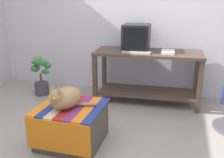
# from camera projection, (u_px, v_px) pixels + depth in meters

# --- Properties ---
(ground_plane) EXTENTS (14.00, 14.00, 0.00)m
(ground_plane) POSITION_uv_depth(u_px,v_px,m) (89.00, 158.00, 2.46)
(ground_plane) COLOR #9E9389
(back_wall) EXTENTS (8.00, 0.10, 2.60)m
(back_wall) POSITION_uv_depth(u_px,v_px,m) (133.00, 11.00, 3.95)
(back_wall) COLOR silver
(back_wall) RESTS_ON ground_plane
(desk) EXTENTS (1.56, 0.70, 0.77)m
(desk) POSITION_uv_depth(u_px,v_px,m) (147.00, 68.00, 3.69)
(desk) COLOR #4C382D
(desk) RESTS_ON ground_plane
(tv_monitor) EXTENTS (0.40, 0.46, 0.37)m
(tv_monitor) POSITION_uv_depth(u_px,v_px,m) (136.00, 38.00, 3.65)
(tv_monitor) COLOR black
(tv_monitor) RESTS_ON desk
(keyboard) EXTENTS (0.40, 0.15, 0.02)m
(keyboard) POSITION_uv_depth(u_px,v_px,m) (136.00, 52.00, 3.51)
(keyboard) COLOR beige
(keyboard) RESTS_ON desk
(book) EXTENTS (0.19, 0.28, 0.03)m
(book) POSITION_uv_depth(u_px,v_px,m) (168.00, 52.00, 3.51)
(book) COLOR white
(book) RESTS_ON desk
(ottoman_with_blanket) EXTENTS (0.66, 0.65, 0.42)m
(ottoman_with_blanket) POSITION_uv_depth(u_px,v_px,m) (72.00, 125.00, 2.67)
(ottoman_with_blanket) COLOR #4C4238
(ottoman_with_blanket) RESTS_ON ground_plane
(cat) EXTENTS (0.45, 0.43, 0.28)m
(cat) POSITION_uv_depth(u_px,v_px,m) (65.00, 98.00, 2.53)
(cat) COLOR #9E7A4C
(cat) RESTS_ON ottoman_with_blanket
(potted_plant) EXTENTS (0.34, 0.35, 0.61)m
(potted_plant) POSITION_uv_depth(u_px,v_px,m) (41.00, 76.00, 4.02)
(potted_plant) COLOR #3D3D42
(potted_plant) RESTS_ON ground_plane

